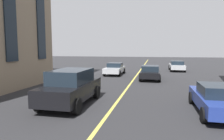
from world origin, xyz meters
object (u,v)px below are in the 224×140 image
(car_silver_parked_b, at_px, (115,69))
(car_black_oncoming, at_px, (150,72))
(car_blue_trailing, at_px, (218,99))
(car_silver_mid, at_px, (177,66))
(car_black_near, at_px, (71,87))

(car_silver_parked_b, distance_m, car_black_oncoming, 5.05)
(car_blue_trailing, height_order, car_black_oncoming, same)
(car_silver_mid, distance_m, car_black_near, 19.79)
(car_blue_trailing, relative_size, car_black_near, 0.94)
(car_silver_mid, distance_m, car_silver_parked_b, 9.38)
(car_silver_parked_b, height_order, car_black_oncoming, same)
(car_blue_trailing, bearing_deg, car_silver_parked_b, 30.33)
(car_silver_mid, relative_size, car_silver_parked_b, 1.00)
(car_silver_mid, xyz_separation_m, car_blue_trailing, (-18.44, 0.00, 0.00))
(car_silver_parked_b, bearing_deg, car_black_oncoming, -124.91)
(car_silver_parked_b, xyz_separation_m, car_black_oncoming, (-2.89, -4.14, 0.00))
(car_silver_mid, height_order, car_black_near, car_black_near)
(car_blue_trailing, xyz_separation_m, car_black_oncoming, (9.86, 3.32, 0.00))
(car_silver_mid, xyz_separation_m, car_black_oncoming, (-8.57, 3.32, 0.00))
(car_silver_parked_b, xyz_separation_m, car_black_near, (-12.75, -0.25, 0.27))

